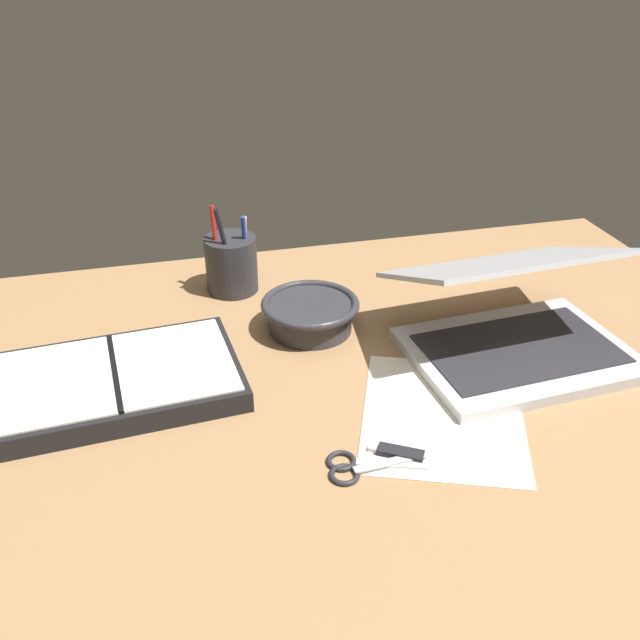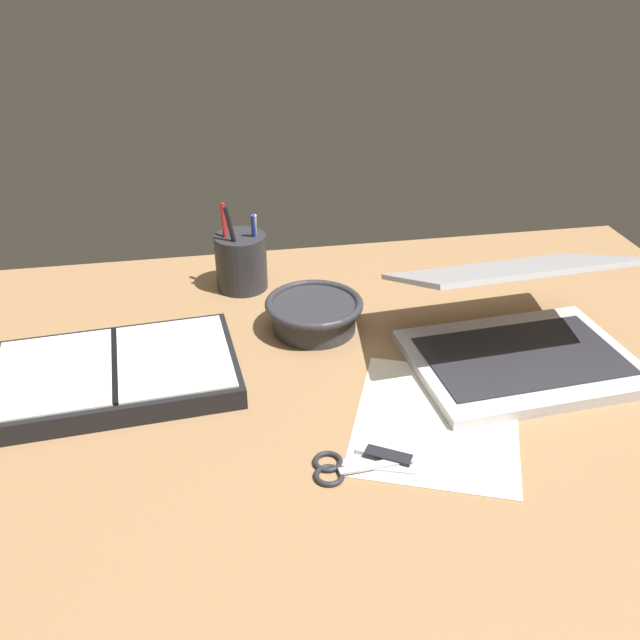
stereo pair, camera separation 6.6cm
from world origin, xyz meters
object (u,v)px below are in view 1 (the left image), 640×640
Objects in this scene: laptop at (515,323)px; planner at (116,381)px; bowl at (310,313)px; scissors at (355,467)px; pen_cup at (231,264)px.

laptop is 0.96× the size of planner.
laptop is 32.87cm from bowl.
laptop reaches higher than scissors.
laptop is at bearing 39.89° from scissors.
bowl is 35.24cm from scissors.
planner is 2.85× the size of scissors.
laptop is at bearing -26.56° from bowl.
laptop is at bearing -8.59° from planner.
scissors is (28.83, -24.64, -1.39)cm from planner.
scissors is (7.84, -52.67, -4.95)cm from pen_cup.
laptop is 38.28cm from scissors.
pen_cup is at bearing 136.73° from laptop.
laptop is 2.75× the size of scissors.
pen_cup is at bearing 48.58° from planner.
bowl reaches higher than planner.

